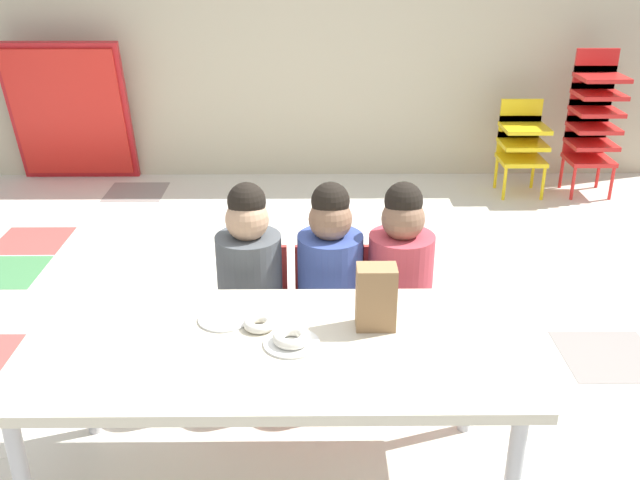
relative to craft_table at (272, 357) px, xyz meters
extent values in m
cube|color=silver|center=(0.15, 0.82, -0.55)|extent=(5.73, 5.44, 0.02)
cube|color=#B24C47|center=(-1.20, 0.82, -0.54)|extent=(0.43, 0.43, 0.00)
cube|color=gray|center=(1.50, 0.82, -0.54)|extent=(0.43, 0.43, 0.00)
cube|color=#478C51|center=(-1.65, 1.72, -0.54)|extent=(0.43, 0.43, 0.00)
cube|color=gray|center=(-1.20, 3.07, -0.54)|extent=(0.43, 0.43, 0.00)
cube|color=#B24C47|center=(-1.65, 2.17, -0.54)|extent=(0.43, 0.43, 0.00)
cube|color=beige|center=(0.15, 3.53, 0.70)|extent=(5.73, 0.10, 2.48)
cube|color=beige|center=(0.00, 0.00, 0.03)|extent=(1.61, 0.74, 0.04)
cylinder|color=#B2B2B7|center=(-0.72, 0.31, -0.26)|extent=(0.05, 0.05, 0.56)
cylinder|color=#B2B2B7|center=(0.72, 0.31, -0.26)|extent=(0.05, 0.05, 0.56)
cube|color=red|center=(-0.12, 0.59, -0.24)|extent=(0.32, 0.30, 0.03)
cube|color=red|center=(-0.12, 0.74, -0.09)|extent=(0.29, 0.02, 0.30)
cylinder|color=#4C5156|center=(-0.12, 0.59, -0.02)|extent=(0.33, 0.33, 0.38)
sphere|color=tan|center=(-0.12, 0.59, 0.24)|extent=(0.17, 0.17, 0.17)
sphere|color=black|center=(-0.12, 0.60, 0.31)|extent=(0.15, 0.15, 0.15)
cylinder|color=red|center=(-0.26, 0.46, -0.39)|extent=(0.02, 0.02, 0.28)
cylinder|color=red|center=(0.02, 0.46, -0.39)|extent=(0.02, 0.02, 0.28)
cylinder|color=red|center=(-0.26, 0.72, -0.39)|extent=(0.02, 0.02, 0.28)
cylinder|color=red|center=(0.02, 0.72, -0.39)|extent=(0.02, 0.02, 0.28)
cube|color=red|center=(0.20, 0.59, -0.24)|extent=(0.32, 0.30, 0.03)
cube|color=red|center=(0.20, 0.74, -0.09)|extent=(0.29, 0.02, 0.30)
cylinder|color=#384C99|center=(0.20, 0.59, -0.02)|extent=(0.32, 0.32, 0.38)
sphere|color=#8C664C|center=(0.20, 0.59, 0.24)|extent=(0.17, 0.17, 0.17)
sphere|color=black|center=(0.20, 0.60, 0.31)|extent=(0.15, 0.15, 0.15)
cylinder|color=red|center=(0.06, 0.46, -0.39)|extent=(0.02, 0.02, 0.28)
cylinder|color=red|center=(0.34, 0.46, -0.39)|extent=(0.02, 0.02, 0.28)
cylinder|color=red|center=(0.06, 0.72, -0.39)|extent=(0.02, 0.02, 0.28)
cylinder|color=red|center=(0.34, 0.72, -0.39)|extent=(0.02, 0.02, 0.28)
cube|color=red|center=(0.48, 0.59, -0.24)|extent=(0.32, 0.30, 0.03)
cube|color=red|center=(0.48, 0.74, -0.09)|extent=(0.29, 0.02, 0.30)
cylinder|color=#BF3F4C|center=(0.48, 0.59, -0.02)|extent=(0.31, 0.31, 0.38)
sphere|color=#8C664C|center=(0.48, 0.59, 0.24)|extent=(0.17, 0.17, 0.17)
sphere|color=black|center=(0.48, 0.60, 0.31)|extent=(0.15, 0.15, 0.15)
cylinder|color=red|center=(0.34, 0.46, -0.39)|extent=(0.02, 0.02, 0.28)
cylinder|color=red|center=(0.62, 0.46, -0.39)|extent=(0.02, 0.02, 0.28)
cylinder|color=red|center=(0.34, 0.72, -0.39)|extent=(0.02, 0.02, 0.28)
cylinder|color=red|center=(0.62, 0.72, -0.39)|extent=(0.02, 0.02, 0.28)
cube|color=yellow|center=(1.66, 3.01, -0.28)|extent=(0.32, 0.30, 0.03)
cube|color=yellow|center=(1.66, 3.15, -0.19)|extent=(0.30, 0.02, 0.18)
cube|color=yellow|center=(1.66, 3.01, -0.16)|extent=(0.32, 0.30, 0.03)
cube|color=yellow|center=(1.66, 3.15, -0.07)|extent=(0.30, 0.02, 0.18)
cube|color=yellow|center=(1.66, 3.01, -0.04)|extent=(0.32, 0.30, 0.03)
cube|color=yellow|center=(1.66, 3.15, 0.05)|extent=(0.30, 0.02, 0.18)
cylinder|color=yellow|center=(1.52, 2.88, -0.41)|extent=(0.02, 0.02, 0.26)
cylinder|color=yellow|center=(1.80, 2.88, -0.41)|extent=(0.02, 0.02, 0.26)
cylinder|color=yellow|center=(1.52, 3.14, -0.41)|extent=(0.02, 0.02, 0.26)
cylinder|color=yellow|center=(1.80, 3.14, -0.41)|extent=(0.02, 0.02, 0.26)
cube|color=red|center=(2.16, 3.01, -0.28)|extent=(0.32, 0.30, 0.03)
cube|color=red|center=(2.16, 3.15, -0.19)|extent=(0.30, 0.02, 0.18)
cube|color=red|center=(2.16, 3.01, -0.16)|extent=(0.32, 0.30, 0.03)
cube|color=red|center=(2.16, 3.15, -0.07)|extent=(0.30, 0.02, 0.18)
cube|color=red|center=(2.16, 3.01, -0.04)|extent=(0.32, 0.30, 0.03)
cube|color=red|center=(2.16, 3.15, 0.05)|extent=(0.30, 0.02, 0.18)
cube|color=red|center=(2.16, 3.01, 0.08)|extent=(0.32, 0.30, 0.03)
cube|color=red|center=(2.16, 3.15, 0.17)|extent=(0.30, 0.02, 0.18)
cube|color=red|center=(2.16, 3.01, 0.20)|extent=(0.32, 0.30, 0.03)
cube|color=red|center=(2.16, 3.15, 0.29)|extent=(0.30, 0.02, 0.18)
cube|color=red|center=(2.16, 3.01, 0.32)|extent=(0.32, 0.30, 0.03)
cube|color=red|center=(2.16, 3.15, 0.41)|extent=(0.30, 0.02, 0.18)
cylinder|color=red|center=(2.02, 2.88, -0.41)|extent=(0.02, 0.02, 0.26)
cylinder|color=red|center=(2.30, 2.88, -0.41)|extent=(0.02, 0.02, 0.26)
cylinder|color=red|center=(2.02, 3.14, -0.41)|extent=(0.02, 0.02, 0.26)
cylinder|color=red|center=(2.30, 3.14, -0.41)|extent=(0.02, 0.02, 0.26)
cube|color=red|center=(-1.71, 3.34, 0.00)|extent=(0.90, 0.28, 1.09)
cube|color=red|center=(-1.71, 3.31, 0.00)|extent=(0.83, 0.23, 0.99)
cube|color=#9E754C|center=(0.34, 0.10, 0.16)|extent=(0.13, 0.09, 0.22)
cylinder|color=white|center=(0.06, -0.01, 0.06)|extent=(0.18, 0.18, 0.01)
cylinder|color=white|center=(-0.17, 0.15, 0.06)|extent=(0.18, 0.18, 0.01)
torus|color=white|center=(0.06, -0.01, 0.08)|extent=(0.12, 0.12, 0.04)
torus|color=white|center=(-0.04, 0.10, 0.07)|extent=(0.11, 0.11, 0.03)
camera|label=1|loc=(0.14, -1.92, 1.26)|focal=39.41mm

